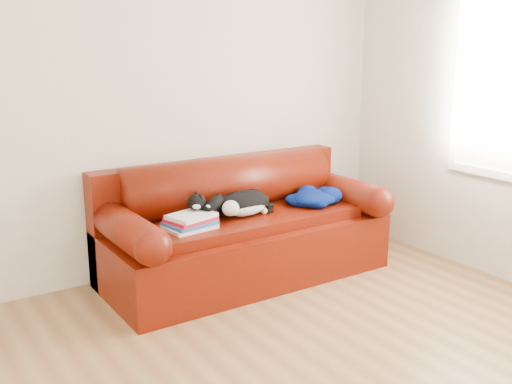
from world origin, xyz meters
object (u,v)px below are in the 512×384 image
(sofa_base, at_px, (245,246))
(blanket, at_px, (314,197))
(book_stack, at_px, (190,222))
(cat, at_px, (243,204))

(sofa_base, distance_m, blanket, 0.67)
(book_stack, distance_m, blanket, 1.09)
(book_stack, relative_size, blanket, 0.75)
(cat, bearing_deg, blanket, -23.68)
(sofa_base, height_order, blanket, blanket)
(sofa_base, bearing_deg, blanket, -9.02)
(book_stack, bearing_deg, sofa_base, 12.83)
(sofa_base, relative_size, cat, 3.27)
(sofa_base, relative_size, blanket, 4.56)
(cat, bearing_deg, sofa_base, 23.69)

